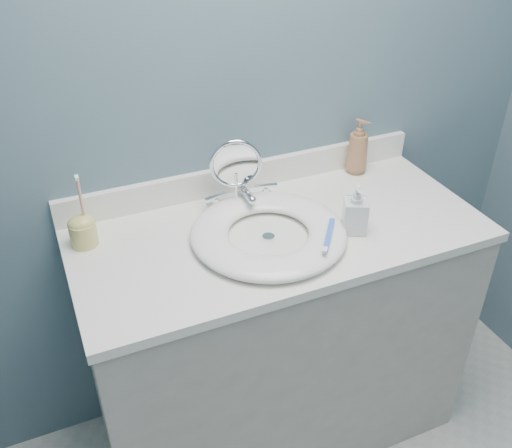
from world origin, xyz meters
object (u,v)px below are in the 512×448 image
makeup_mirror (236,172)px  soap_bottle_clear (356,209)px  soap_bottle_amber (358,146)px  toothbrush_holder (83,229)px

makeup_mirror → soap_bottle_clear: size_ratio=1.56×
soap_bottle_amber → soap_bottle_clear: (-0.20, -0.31, -0.02)m
makeup_mirror → soap_bottle_amber: (0.47, 0.06, -0.03)m
makeup_mirror → soap_bottle_clear: (0.27, -0.25, -0.05)m
soap_bottle_amber → soap_bottle_clear: 0.37m
soap_bottle_amber → toothbrush_holder: (-0.93, -0.07, -0.05)m
soap_bottle_clear → toothbrush_holder: (-0.74, 0.24, -0.02)m
makeup_mirror → soap_bottle_clear: makeup_mirror is taller
soap_bottle_amber → soap_bottle_clear: bearing=-149.3°
makeup_mirror → toothbrush_holder: size_ratio=1.07×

